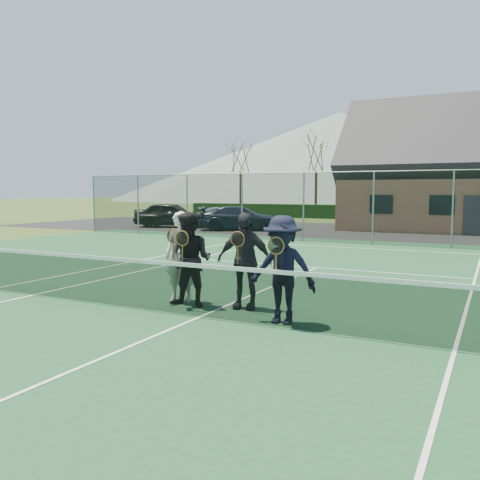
{
  "coord_description": "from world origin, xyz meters",
  "views": [
    {
      "loc": [
        4.57,
        -7.4,
        2.23
      ],
      "look_at": [
        0.03,
        1.5,
        1.25
      ],
      "focal_mm": 38.0,
      "sensor_mm": 36.0,
      "label": 1
    }
  ],
  "objects_px": {
    "car_a": "(171,215)",
    "player_a": "(181,256)",
    "car_b": "(226,218)",
    "tennis_net": "(199,288)",
    "player_b": "(190,260)",
    "player_c": "(244,261)",
    "player_d": "(282,270)",
    "car_c": "(241,218)"
  },
  "relations": [
    {
      "from": "car_a",
      "to": "player_a",
      "type": "distance_m",
      "value": 20.98
    },
    {
      "from": "car_b",
      "to": "tennis_net",
      "type": "xyz_separation_m",
      "value": [
        9.49,
        -18.39,
        -0.09
      ]
    },
    {
      "from": "player_b",
      "to": "player_c",
      "type": "bearing_deg",
      "value": 19.61
    },
    {
      "from": "player_a",
      "to": "player_b",
      "type": "xyz_separation_m",
      "value": [
        0.43,
        -0.33,
        -0.0
      ]
    },
    {
      "from": "car_b",
      "to": "player_a",
      "type": "xyz_separation_m",
      "value": [
        8.47,
        -17.41,
        0.3
      ]
    },
    {
      "from": "car_b",
      "to": "car_a",
      "type": "bearing_deg",
      "value": 111.21
    },
    {
      "from": "car_a",
      "to": "player_b",
      "type": "distance_m",
      "value": 21.5
    },
    {
      "from": "player_a",
      "to": "player_d",
      "type": "xyz_separation_m",
      "value": [
        2.45,
        -0.68,
        -0.0
      ]
    },
    {
      "from": "car_c",
      "to": "player_a",
      "type": "bearing_deg",
      "value": 179.18
    },
    {
      "from": "player_a",
      "to": "car_c",
      "type": "bearing_deg",
      "value": 113.27
    },
    {
      "from": "player_c",
      "to": "car_a",
      "type": "bearing_deg",
      "value": 128.27
    },
    {
      "from": "player_b",
      "to": "player_c",
      "type": "distance_m",
      "value": 1.03
    },
    {
      "from": "player_c",
      "to": "car_b",
      "type": "bearing_deg",
      "value": 119.56
    },
    {
      "from": "car_b",
      "to": "car_c",
      "type": "relative_size",
      "value": 0.81
    },
    {
      "from": "car_a",
      "to": "player_b",
      "type": "height_order",
      "value": "player_b"
    },
    {
      "from": "player_d",
      "to": "player_c",
      "type": "bearing_deg",
      "value": 146.39
    },
    {
      "from": "car_c",
      "to": "car_a",
      "type": "bearing_deg",
      "value": 63.33
    },
    {
      "from": "car_a",
      "to": "car_c",
      "type": "xyz_separation_m",
      "value": [
        4.83,
        -0.22,
        -0.08
      ]
    },
    {
      "from": "car_c",
      "to": "player_b",
      "type": "distance_m",
      "value": 18.89
    },
    {
      "from": "tennis_net",
      "to": "car_c",
      "type": "bearing_deg",
      "value": 114.89
    },
    {
      "from": "tennis_net",
      "to": "player_d",
      "type": "height_order",
      "value": "player_d"
    },
    {
      "from": "tennis_net",
      "to": "car_b",
      "type": "bearing_deg",
      "value": 117.3
    },
    {
      "from": "player_b",
      "to": "car_a",
      "type": "bearing_deg",
      "value": 125.66
    },
    {
      "from": "player_d",
      "to": "car_a",
      "type": "bearing_deg",
      "value": 129.24
    },
    {
      "from": "player_b",
      "to": "player_c",
      "type": "xyz_separation_m",
      "value": [
        0.97,
        0.35,
        0.0
      ]
    },
    {
      "from": "car_a",
      "to": "player_a",
      "type": "xyz_separation_m",
      "value": [
        12.1,
        -17.14,
        0.16
      ]
    },
    {
      "from": "player_b",
      "to": "car_b",
      "type": "bearing_deg",
      "value": 116.63
    },
    {
      "from": "player_d",
      "to": "player_a",
      "type": "bearing_deg",
      "value": 164.46
    },
    {
      "from": "player_a",
      "to": "player_c",
      "type": "height_order",
      "value": "same"
    },
    {
      "from": "player_c",
      "to": "player_d",
      "type": "distance_m",
      "value": 1.26
    },
    {
      "from": "car_a",
      "to": "player_c",
      "type": "xyz_separation_m",
      "value": [
        13.5,
        -17.12,
        0.16
      ]
    },
    {
      "from": "player_a",
      "to": "tennis_net",
      "type": "bearing_deg",
      "value": -43.59
    },
    {
      "from": "player_a",
      "to": "player_c",
      "type": "relative_size",
      "value": 1.0
    },
    {
      "from": "tennis_net",
      "to": "player_b",
      "type": "relative_size",
      "value": 6.49
    },
    {
      "from": "player_a",
      "to": "player_b",
      "type": "height_order",
      "value": "same"
    },
    {
      "from": "car_c",
      "to": "player_d",
      "type": "distance_m",
      "value": 20.11
    },
    {
      "from": "car_c",
      "to": "tennis_net",
      "type": "height_order",
      "value": "car_c"
    },
    {
      "from": "car_b",
      "to": "player_c",
      "type": "distance_m",
      "value": 20.0
    },
    {
      "from": "car_c",
      "to": "tennis_net",
      "type": "distance_m",
      "value": 19.73
    },
    {
      "from": "car_a",
      "to": "player_d",
      "type": "height_order",
      "value": "player_d"
    },
    {
      "from": "tennis_net",
      "to": "player_a",
      "type": "relative_size",
      "value": 6.49
    },
    {
      "from": "car_b",
      "to": "player_d",
      "type": "bearing_deg",
      "value": -132.02
    }
  ]
}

